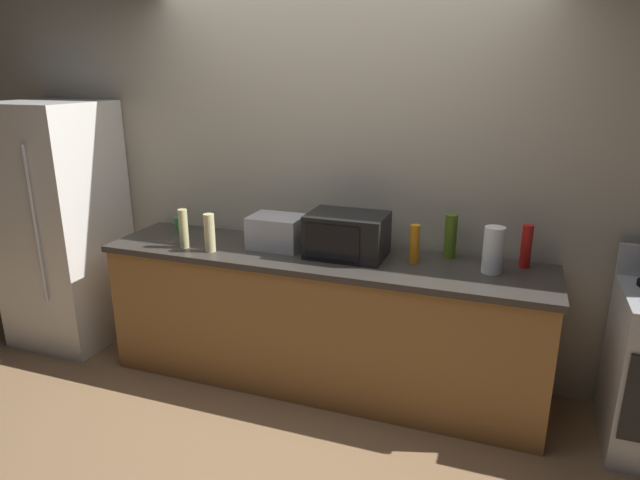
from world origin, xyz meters
TOP-DOWN VIEW (x-y plane):
  - ground_plane at (0.00, 0.00)m, footprint 8.00×8.00m
  - back_wall at (0.00, 0.81)m, footprint 6.40×0.10m
  - counter_run at (0.00, 0.40)m, footprint 2.84×0.64m
  - refrigerator at (-2.05, 0.40)m, footprint 0.72×0.73m
  - microwave at (0.16, 0.45)m, footprint 0.48×0.35m
  - toaster_oven at (-0.32, 0.46)m, footprint 0.34×0.26m
  - paper_towel_roll at (1.03, 0.45)m, footprint 0.12×0.12m
  - bottle_olive_oil at (0.77, 0.63)m, footprint 0.07×0.07m
  - bottle_dish_soap at (0.58, 0.47)m, footprint 0.06×0.06m
  - bottle_hand_soap at (-0.69, 0.24)m, footprint 0.07×0.07m
  - bottle_vinegar at (-0.89, 0.25)m, footprint 0.06×0.06m
  - bottle_hot_sauce at (1.20, 0.61)m, footprint 0.06×0.06m
  - mug_green at (-1.15, 0.60)m, footprint 0.09×0.09m

SIDE VIEW (x-z plane):
  - ground_plane at x=0.00m, z-range 0.00..0.00m
  - counter_run at x=0.00m, z-range 0.00..0.90m
  - refrigerator at x=-2.05m, z-range 0.00..1.80m
  - mug_green at x=-1.15m, z-range 0.90..0.99m
  - toaster_oven at x=-0.32m, z-range 0.90..1.11m
  - bottle_dish_soap at x=0.58m, z-range 0.90..1.13m
  - bottle_hand_soap at x=-0.69m, z-range 0.90..1.15m
  - bottle_vinegar at x=-0.89m, z-range 0.90..1.16m
  - bottle_hot_sauce at x=1.20m, z-range 0.90..1.16m
  - microwave at x=0.16m, z-range 0.90..1.17m
  - paper_towel_roll at x=1.03m, z-range 0.90..1.17m
  - bottle_olive_oil at x=0.77m, z-range 0.90..1.17m
  - back_wall at x=0.00m, z-range 0.00..2.70m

